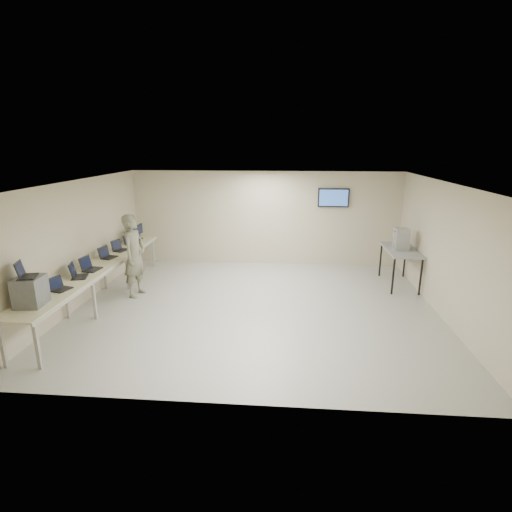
# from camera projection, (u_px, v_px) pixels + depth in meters

# --- Properties ---
(room) EXTENTS (8.01, 7.01, 2.81)m
(room) POSITION_uv_depth(u_px,v_px,m) (257.00, 246.00, 8.70)
(room) COLOR #A3A295
(room) RESTS_ON ground
(workbench) EXTENTS (0.76, 6.00, 0.90)m
(workbench) POSITION_uv_depth(u_px,v_px,m) (99.00, 269.00, 9.09)
(workbench) COLOR #BBB388
(workbench) RESTS_ON ground
(equipment_box) EXTENTS (0.47, 0.52, 0.50)m
(equipment_box) POSITION_uv_depth(u_px,v_px,m) (30.00, 291.00, 6.78)
(equipment_box) COLOR slate
(equipment_box) RESTS_ON workbench
(laptop_on_box) EXTENTS (0.38, 0.41, 0.27)m
(laptop_on_box) POSITION_uv_depth(u_px,v_px,m) (24.00, 273.00, 6.70)
(laptop_on_box) COLOR black
(laptop_on_box) RESTS_ON equipment_box
(laptop_0) EXTENTS (0.35, 0.39, 0.26)m
(laptop_0) POSITION_uv_depth(u_px,v_px,m) (59.00, 287.00, 7.54)
(laptop_0) COLOR black
(laptop_0) RESTS_ON workbench
(laptop_1) EXTENTS (0.42, 0.46, 0.31)m
(laptop_1) POSITION_uv_depth(u_px,v_px,m) (77.00, 274.00, 8.25)
(laptop_1) COLOR black
(laptop_1) RESTS_ON workbench
(laptop_2) EXTENTS (0.36, 0.42, 0.31)m
(laptop_2) POSITION_uv_depth(u_px,v_px,m) (89.00, 267.00, 8.71)
(laptop_2) COLOR black
(laptop_2) RESTS_ON workbench
(laptop_3) EXTENTS (0.38, 0.41, 0.28)m
(laptop_3) POSITION_uv_depth(u_px,v_px,m) (107.00, 255.00, 9.64)
(laptop_3) COLOR black
(laptop_3) RESTS_ON workbench
(laptop_4) EXTENTS (0.40, 0.43, 0.28)m
(laptop_4) POSITION_uv_depth(u_px,v_px,m) (119.00, 248.00, 10.30)
(laptop_4) COLOR black
(laptop_4) RESTS_ON workbench
(laptop_5) EXTENTS (0.38, 0.40, 0.27)m
(laptop_5) POSITION_uv_depth(u_px,v_px,m) (130.00, 242.00, 10.94)
(laptop_5) COLOR black
(laptop_5) RESTS_ON workbench
(monitor_near) EXTENTS (0.19, 0.43, 0.43)m
(monitor_near) POSITION_uv_depth(u_px,v_px,m) (135.00, 232.00, 11.25)
(monitor_near) COLOR black
(monitor_near) RESTS_ON workbench
(monitor_far) EXTENTS (0.19, 0.42, 0.42)m
(monitor_far) POSITION_uv_depth(u_px,v_px,m) (139.00, 230.00, 11.55)
(monitor_far) COLOR black
(monitor_far) RESTS_ON workbench
(soldier) EXTENTS (0.59, 0.80, 1.99)m
(soldier) POSITION_uv_depth(u_px,v_px,m) (135.00, 256.00, 9.50)
(soldier) COLOR #5E644F
(soldier) RESTS_ON ground
(side_table) EXTENTS (0.75, 1.61, 0.97)m
(side_table) POSITION_uv_depth(u_px,v_px,m) (401.00, 252.00, 10.22)
(side_table) COLOR gray
(side_table) RESTS_ON ground
(storage_bins) EXTENTS (0.34, 0.38, 0.54)m
(storage_bins) POSITION_uv_depth(u_px,v_px,m) (401.00, 239.00, 10.13)
(storage_bins) COLOR #ADADAD
(storage_bins) RESTS_ON side_table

